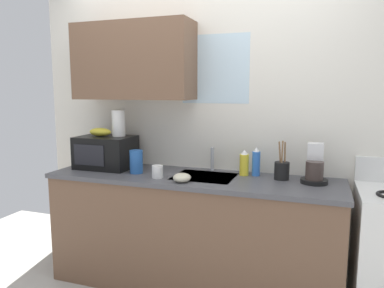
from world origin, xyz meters
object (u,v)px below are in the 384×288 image
object	(u,v)px
coffee_maker	(315,168)
dish_soap_bottle_yellow	(244,163)
cereal_canister	(136,162)
small_bowl	(182,178)
microwave	(106,152)
banana_bunch	(100,132)
utensil_crock	(282,170)
dish_soap_bottle_blue	(256,162)
mug_white	(158,172)
paper_towel_roll	(119,123)

from	to	relation	value
coffee_maker	dish_soap_bottle_yellow	size ratio (longest dim) A/B	1.40
cereal_canister	small_bowl	bearing A→B (deg)	-18.58
microwave	banana_bunch	world-z (taller)	banana_bunch
dish_soap_bottle_yellow	microwave	bearing A→B (deg)	-174.53
microwave	utensil_crock	distance (m)	1.46
dish_soap_bottle_blue	small_bowl	bearing A→B (deg)	-141.18
microwave	banana_bunch	distance (m)	0.18
coffee_maker	mug_white	bearing A→B (deg)	-167.50
microwave	cereal_canister	world-z (taller)	microwave
microwave	utensil_crock	size ratio (longest dim) A/B	1.58
cereal_canister	utensil_crock	size ratio (longest dim) A/B	0.63
banana_bunch	paper_towel_roll	size ratio (longest dim) A/B	0.91
banana_bunch	dish_soap_bottle_blue	bearing A→B (deg)	5.58
dish_soap_bottle_blue	utensil_crock	size ratio (longest dim) A/B	0.77
dish_soap_bottle_yellow	paper_towel_roll	bearing A→B (deg)	-176.77
mug_white	dish_soap_bottle_yellow	bearing A→B (deg)	26.57
paper_towel_roll	mug_white	xyz separation A→B (m)	(0.47, -0.24, -0.33)
dish_soap_bottle_yellow	cereal_canister	bearing A→B (deg)	-165.73
utensil_crock	small_bowl	distance (m)	0.74
dish_soap_bottle_yellow	utensil_crock	distance (m)	0.29
paper_towel_roll	utensil_crock	xyz separation A→B (m)	(1.36, 0.02, -0.31)
cereal_canister	microwave	bearing A→B (deg)	163.87
microwave	banana_bunch	xyz separation A→B (m)	(-0.05, 0.00, 0.17)
coffee_maker	mug_white	world-z (taller)	coffee_maker
paper_towel_roll	dish_soap_bottle_blue	distance (m)	1.19
mug_white	small_bowl	bearing A→B (deg)	-15.26
dish_soap_bottle_yellow	mug_white	world-z (taller)	dish_soap_bottle_yellow
paper_towel_roll	mug_white	bearing A→B (deg)	-27.24
coffee_maker	mug_white	size ratio (longest dim) A/B	2.95
paper_towel_roll	utensil_crock	world-z (taller)	paper_towel_roll
banana_bunch	mug_white	distance (m)	0.69
cereal_canister	mug_white	xyz separation A→B (m)	(0.23, -0.09, -0.04)
coffee_maker	dish_soap_bottle_blue	bearing A→B (deg)	170.85
microwave	small_bowl	bearing A→B (deg)	-17.53
cereal_canister	small_bowl	distance (m)	0.47
microwave	small_bowl	world-z (taller)	microwave
banana_bunch	dish_soap_bottle_blue	xyz separation A→B (m)	(1.31, 0.13, -0.20)
paper_towel_roll	dish_soap_bottle_blue	world-z (taller)	paper_towel_roll
utensil_crock	coffee_maker	bearing A→B (deg)	-2.85
banana_bunch	coffee_maker	size ratio (longest dim) A/B	0.71
small_bowl	dish_soap_bottle_yellow	bearing A→B (deg)	43.46
microwave	banana_bunch	size ratio (longest dim) A/B	2.30
cereal_canister	paper_towel_roll	bearing A→B (deg)	147.99
coffee_maker	dish_soap_bottle_blue	size ratio (longest dim) A/B	1.25
banana_bunch	small_bowl	distance (m)	0.91
dish_soap_bottle_blue	small_bowl	size ratio (longest dim) A/B	1.72
cereal_canister	small_bowl	world-z (taller)	cereal_canister
paper_towel_roll	coffee_maker	bearing A→B (deg)	0.30
banana_bunch	mug_white	size ratio (longest dim) A/B	2.11
microwave	coffee_maker	distance (m)	1.69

